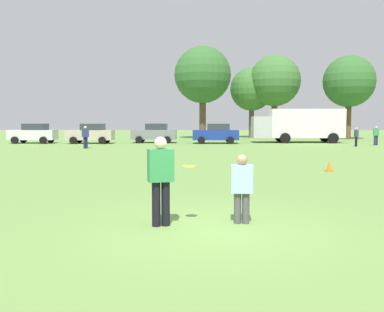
{
  "coord_description": "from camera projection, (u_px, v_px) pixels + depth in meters",
  "views": [
    {
      "loc": [
        -0.34,
        -8.53,
        2.14
      ],
      "look_at": [
        -0.39,
        2.0,
        1.28
      ],
      "focal_mm": 41.13,
      "sensor_mm": 36.0,
      "label": 1
    }
  ],
  "objects": [
    {
      "name": "box_truck",
      "position": [
        302.0,
        124.0,
        41.73
      ],
      "size": [
        8.54,
        3.11,
        3.18
      ],
      "color": "white",
      "rests_on": "ground"
    },
    {
      "name": "player_thrower",
      "position": [
        163.0,
        176.0,
        8.82
      ],
      "size": [
        0.56,
        0.41,
        1.81
      ],
      "color": "black",
      "rests_on": "ground"
    },
    {
      "name": "player_defender",
      "position": [
        244.0,
        185.0,
        9.05
      ],
      "size": [
        0.46,
        0.28,
        1.43
      ],
      "color": "#4C4C51",
      "rests_on": "ground"
    },
    {
      "name": "parked_car_near_left",
      "position": [
        36.0,
        133.0,
        40.72
      ],
      "size": [
        4.23,
        2.27,
        1.82
      ],
      "color": "silver",
      "rests_on": "ground"
    },
    {
      "name": "tree_west_maple",
      "position": [
        205.0,
        75.0,
        50.65
      ],
      "size": [
        6.55,
        6.55,
        10.64
      ],
      "color": "brown",
      "rests_on": "ground"
    },
    {
      "name": "tree_center_elm",
      "position": [
        254.0,
        89.0,
        53.46
      ],
      "size": [
        5.26,
        5.26,
        8.55
      ],
      "color": "brown",
      "rests_on": "ground"
    },
    {
      "name": "tree_east_oak",
      "position": [
        352.0,
        82.0,
        48.99
      ],
      "size": [
        5.75,
        5.75,
        9.35
      ],
      "color": "brown",
      "rests_on": "ground"
    },
    {
      "name": "traffic_cone",
      "position": [
        332.0,
        166.0,
        18.37
      ],
      "size": [
        0.32,
        0.32,
        0.48
      ],
      "color": "#D8590C",
      "rests_on": "ground"
    },
    {
      "name": "parked_car_mid_left",
      "position": [
        93.0,
        133.0,
        40.34
      ],
      "size": [
        4.23,
        2.27,
        1.82
      ],
      "color": "#B7AD99",
      "rests_on": "ground"
    },
    {
      "name": "bystander_field_marshal",
      "position": [
        359.0,
        136.0,
        35.57
      ],
      "size": [
        0.27,
        0.44,
        1.54
      ],
      "color": "black",
      "rests_on": "ground"
    },
    {
      "name": "ground_plane",
      "position": [
        211.0,
        229.0,
        8.68
      ],
      "size": [
        175.51,
        175.51,
        0.0
      ],
      "primitive_type": "plane",
      "color": "#6B9347"
    },
    {
      "name": "parked_car_center",
      "position": [
        157.0,
        133.0,
        41.56
      ],
      "size": [
        4.23,
        2.27,
        1.82
      ],
      "color": "slate",
      "rests_on": "ground"
    },
    {
      "name": "tree_east_birch",
      "position": [
        277.0,
        81.0,
        51.97
      ],
      "size": [
        6.05,
        6.05,
        9.84
      ],
      "color": "brown",
      "rests_on": "ground"
    },
    {
      "name": "bystander_sideline_watcher",
      "position": [
        379.0,
        134.0,
        37.36
      ],
      "size": [
        0.5,
        0.36,
        1.63
      ],
      "color": "#1E234C",
      "rests_on": "ground"
    },
    {
      "name": "bystander_far_jogger",
      "position": [
        88.0,
        136.0,
        33.17
      ],
      "size": [
        0.53,
        0.51,
        1.7
      ],
      "color": "#1E234C",
      "rests_on": "ground"
    },
    {
      "name": "frisbee",
      "position": [
        191.0,
        166.0,
        9.05
      ],
      "size": [
        0.27,
        0.27,
        0.04
      ],
      "color": "yellow"
    },
    {
      "name": "parked_car_mid_right",
      "position": [
        218.0,
        133.0,
        40.38
      ],
      "size": [
        4.23,
        2.27,
        1.82
      ],
      "color": "navy",
      "rests_on": "ground"
    }
  ]
}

